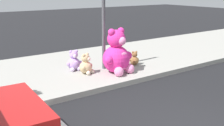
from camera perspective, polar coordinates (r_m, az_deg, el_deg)
sidewalk at (r=9.06m, az=-9.77°, el=-1.42°), size 28.00×4.40×0.15m
sign_pole at (r=8.50m, az=-1.76°, el=9.90°), size 0.56×0.11×3.20m
plush_pink_large at (r=8.27m, az=1.08°, el=1.63°), size 1.04×0.94×1.36m
plush_brown at (r=9.23m, az=4.64°, el=0.79°), size 0.36×0.33×0.47m
plush_lavender at (r=8.66m, az=-7.85°, el=0.18°), size 0.49×0.45×0.65m
plush_tan at (r=8.27m, az=-5.37°, el=-0.53°), size 0.45×0.45×0.63m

